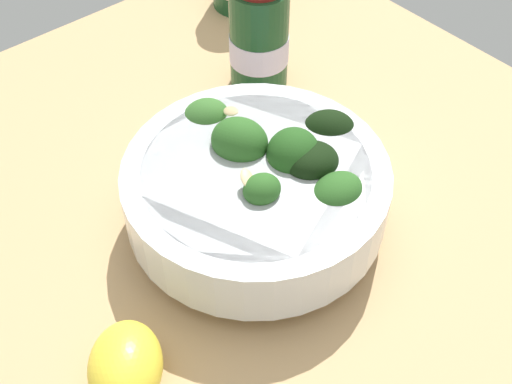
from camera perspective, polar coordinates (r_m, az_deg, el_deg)
The scene contains 4 objects.
ground_plane at distance 59.29cm, azimuth -1.21°, elevation -2.70°, with size 70.91×70.91×3.45cm, color tan.
bowl_of_broccoli at distance 53.89cm, azimuth 0.28°, elevation 0.56°, with size 21.94×21.85×9.90cm.
lemon_wedge at distance 47.89cm, azimuth -11.18°, elevation -14.54°, with size 6.86×5.16×4.42cm, color yellow.
bottle_short at distance 67.54cm, azimuth 0.26°, elevation 13.38°, with size 6.05×6.05×13.02cm.
Camera 1 is at (-23.62, -29.55, 43.93)cm, focal length 46.39 mm.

